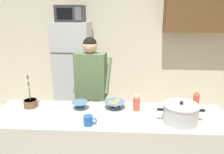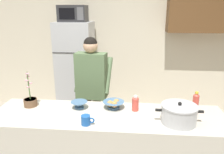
{
  "view_description": "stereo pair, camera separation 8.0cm",
  "coord_description": "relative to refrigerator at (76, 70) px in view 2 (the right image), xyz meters",
  "views": [
    {
      "loc": [
        0.15,
        -2.1,
        1.98
      ],
      "look_at": [
        0.0,
        0.55,
        1.17
      ],
      "focal_mm": 35.38,
      "sensor_mm": 36.0,
      "label": 1
    },
    {
      "loc": [
        0.23,
        -2.1,
        1.98
      ],
      "look_at": [
        0.0,
        0.55,
        1.17
      ],
      "focal_mm": 35.38,
      "sensor_mm": 36.0,
      "label": 2
    }
  ],
  "objects": [
    {
      "name": "back_wall_unit",
      "position": [
        1.07,
        0.41,
        0.53
      ],
      "size": [
        6.0,
        0.48,
        2.6
      ],
      "color": "beige",
      "rests_on": "ground"
    },
    {
      "name": "kitchen_island",
      "position": [
        0.8,
        -1.85,
        -0.43
      ],
      "size": [
        2.48,
        0.68,
        0.92
      ],
      "primitive_type": "cube",
      "color": "beige",
      "rests_on": "ground"
    },
    {
      "name": "refrigerator",
      "position": [
        0.0,
        0.0,
        0.0
      ],
      "size": [
        0.64,
        0.68,
        1.78
      ],
      "color": "#B7BABF",
      "rests_on": "ground"
    },
    {
      "name": "microwave",
      "position": [
        0.0,
        -0.02,
        1.03
      ],
      "size": [
        0.48,
        0.37,
        0.28
      ],
      "color": "#2D2D30",
      "rests_on": "refrigerator"
    },
    {
      "name": "person_near_pot",
      "position": [
        0.49,
        -1.08,
        0.14
      ],
      "size": [
        0.53,
        0.45,
        1.64
      ],
      "color": "#726656",
      "rests_on": "ground"
    },
    {
      "name": "cooking_pot",
      "position": [
        1.51,
        -1.95,
        0.12
      ],
      "size": [
        0.46,
        0.35,
        0.22
      ],
      "color": "silver",
      "rests_on": "kitchen_island"
    },
    {
      "name": "coffee_mug",
      "position": [
        0.61,
        -2.08,
        0.08
      ],
      "size": [
        0.13,
        0.09,
        0.1
      ],
      "color": "#1E59B2",
      "rests_on": "kitchen_island"
    },
    {
      "name": "bread_bowl",
      "position": [
        0.85,
        -1.68,
        0.08
      ],
      "size": [
        0.24,
        0.24,
        0.1
      ],
      "color": "#4C7299",
      "rests_on": "kitchen_island"
    },
    {
      "name": "empty_bowl",
      "position": [
        0.46,
        -1.72,
        0.08
      ],
      "size": [
        0.19,
        0.19,
        0.08
      ],
      "color": "#4C7299",
      "rests_on": "kitchen_island"
    },
    {
      "name": "bottle_near_edge",
      "position": [
        1.09,
        -1.72,
        0.11
      ],
      "size": [
        0.07,
        0.07,
        0.17
      ],
      "color": "#D84C3F",
      "rests_on": "kitchen_island"
    },
    {
      "name": "bottle_mid_counter",
      "position": [
        1.73,
        -1.7,
        0.14
      ],
      "size": [
        0.06,
        0.06,
        0.23
      ],
      "color": "#D84C3F",
      "rests_on": "kitchen_island"
    },
    {
      "name": "potted_orchid",
      "position": [
        -0.11,
        -1.7,
        0.09
      ],
      "size": [
        0.15,
        0.15,
        0.41
      ],
      "color": "brown",
      "rests_on": "kitchen_island"
    }
  ]
}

